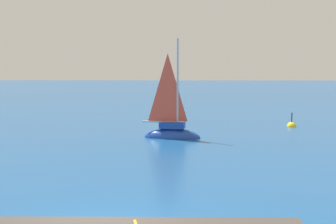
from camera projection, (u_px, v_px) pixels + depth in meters
The scene contains 2 objects.
sailboat_near at pixel (172, 132), 23.86m from camera, with size 3.07×1.45×5.58m.
marker_buoy at pixel (292, 126), 27.92m from camera, with size 0.56×0.56×1.13m.
Camera 1 is at (1.57, -10.13, 4.02)m, focal length 49.55 mm.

